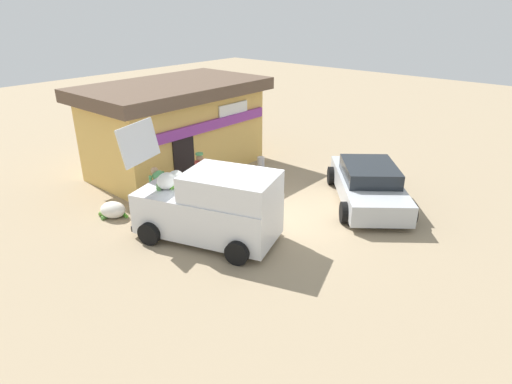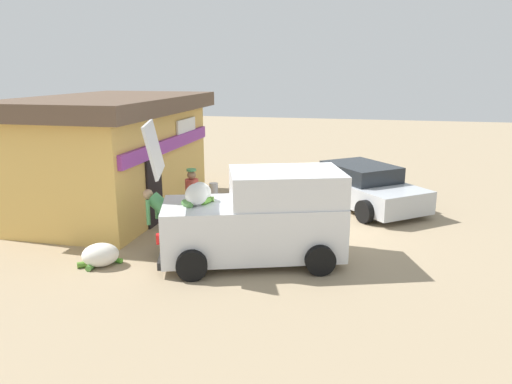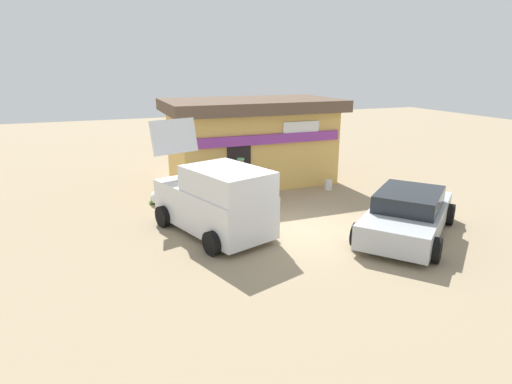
{
  "view_description": "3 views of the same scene",
  "coord_description": "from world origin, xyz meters",
  "px_view_note": "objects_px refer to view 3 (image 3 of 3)",
  "views": [
    {
      "loc": [
        -9.61,
        -7.32,
        6.08
      ],
      "look_at": [
        -0.53,
        0.47,
        0.84
      ],
      "focal_mm": 30.4,
      "sensor_mm": 36.0,
      "label": 1
    },
    {
      "loc": [
        -12.15,
        -1.62,
        4.13
      ],
      "look_at": [
        -0.3,
        1.04,
        1.03
      ],
      "focal_mm": 33.82,
      "sensor_mm": 36.0,
      "label": 2
    },
    {
      "loc": [
        -5.43,
        -10.63,
        4.66
      ],
      "look_at": [
        -1.04,
        0.62,
        1.07
      ],
      "focal_mm": 29.83,
      "sensor_mm": 36.0,
      "label": 3
    }
  ],
  "objects_px": {
    "storefront_bar": "(251,140)",
    "parked_sedan": "(408,214)",
    "vendor_standing": "(241,179)",
    "customer_bending": "(200,183)",
    "unloaded_banana_pile": "(160,198)",
    "delivery_van": "(215,200)",
    "paint_bucket": "(328,185)"
  },
  "relations": [
    {
      "from": "vendor_standing",
      "to": "parked_sedan",
      "type": "bearing_deg",
      "value": -49.82
    },
    {
      "from": "delivery_van",
      "to": "customer_bending",
      "type": "distance_m",
      "value": 2.32
    },
    {
      "from": "customer_bending",
      "to": "unloaded_banana_pile",
      "type": "distance_m",
      "value": 1.69
    },
    {
      "from": "customer_bending",
      "to": "unloaded_banana_pile",
      "type": "relative_size",
      "value": 1.49
    },
    {
      "from": "vendor_standing",
      "to": "storefront_bar",
      "type": "bearing_deg",
      "value": 63.13
    },
    {
      "from": "storefront_bar",
      "to": "vendor_standing",
      "type": "height_order",
      "value": "storefront_bar"
    },
    {
      "from": "storefront_bar",
      "to": "delivery_van",
      "type": "height_order",
      "value": "storefront_bar"
    },
    {
      "from": "storefront_bar",
      "to": "unloaded_banana_pile",
      "type": "bearing_deg",
      "value": -156.68
    },
    {
      "from": "parked_sedan",
      "to": "customer_bending",
      "type": "height_order",
      "value": "customer_bending"
    },
    {
      "from": "vendor_standing",
      "to": "paint_bucket",
      "type": "bearing_deg",
      "value": 9.66
    },
    {
      "from": "delivery_van",
      "to": "storefront_bar",
      "type": "bearing_deg",
      "value": 59.17
    },
    {
      "from": "customer_bending",
      "to": "storefront_bar",
      "type": "bearing_deg",
      "value": 43.6
    },
    {
      "from": "storefront_bar",
      "to": "unloaded_banana_pile",
      "type": "distance_m",
      "value": 4.7
    },
    {
      "from": "vendor_standing",
      "to": "unloaded_banana_pile",
      "type": "xyz_separation_m",
      "value": [
        -2.6,
        1.18,
        -0.72
      ]
    },
    {
      "from": "storefront_bar",
      "to": "customer_bending",
      "type": "relative_size",
      "value": 4.8
    },
    {
      "from": "delivery_van",
      "to": "customer_bending",
      "type": "height_order",
      "value": "delivery_van"
    },
    {
      "from": "vendor_standing",
      "to": "unloaded_banana_pile",
      "type": "height_order",
      "value": "vendor_standing"
    },
    {
      "from": "storefront_bar",
      "to": "unloaded_banana_pile",
      "type": "xyz_separation_m",
      "value": [
        -4.09,
        -1.76,
        -1.5
      ]
    },
    {
      "from": "delivery_van",
      "to": "customer_bending",
      "type": "xyz_separation_m",
      "value": [
        0.15,
        2.31,
        -0.11
      ]
    },
    {
      "from": "unloaded_banana_pile",
      "to": "paint_bucket",
      "type": "distance_m",
      "value": 6.47
    },
    {
      "from": "storefront_bar",
      "to": "customer_bending",
      "type": "bearing_deg",
      "value": -136.4
    },
    {
      "from": "storefront_bar",
      "to": "paint_bucket",
      "type": "xyz_separation_m",
      "value": [
        2.36,
        -2.28,
        -1.55
      ]
    },
    {
      "from": "unloaded_banana_pile",
      "to": "paint_bucket",
      "type": "xyz_separation_m",
      "value": [
        6.44,
        -0.52,
        -0.05
      ]
    },
    {
      "from": "storefront_bar",
      "to": "unloaded_banana_pile",
      "type": "relative_size",
      "value": 7.14
    },
    {
      "from": "storefront_bar",
      "to": "customer_bending",
      "type": "height_order",
      "value": "storefront_bar"
    },
    {
      "from": "storefront_bar",
      "to": "customer_bending",
      "type": "distance_m",
      "value": 4.02
    },
    {
      "from": "storefront_bar",
      "to": "customer_bending",
      "type": "xyz_separation_m",
      "value": [
        -2.85,
        -2.71,
        -0.86
      ]
    },
    {
      "from": "vendor_standing",
      "to": "customer_bending",
      "type": "height_order",
      "value": "vendor_standing"
    },
    {
      "from": "customer_bending",
      "to": "parked_sedan",
      "type": "bearing_deg",
      "value": -42.06
    },
    {
      "from": "storefront_bar",
      "to": "parked_sedan",
      "type": "xyz_separation_m",
      "value": [
        2.06,
        -7.13,
        -1.13
      ]
    },
    {
      "from": "delivery_van",
      "to": "paint_bucket",
      "type": "bearing_deg",
      "value": 27.07
    },
    {
      "from": "delivery_van",
      "to": "paint_bucket",
      "type": "relative_size",
      "value": 11.44
    }
  ]
}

